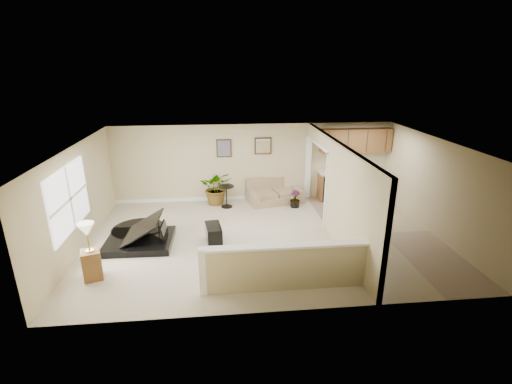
{
  "coord_description": "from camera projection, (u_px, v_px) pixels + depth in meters",
  "views": [
    {
      "loc": [
        -1.11,
        -8.63,
        4.32
      ],
      "look_at": [
        -0.19,
        0.4,
        1.15
      ],
      "focal_mm": 26.0,
      "sensor_mm": 36.0,
      "label": 1
    }
  ],
  "objects": [
    {
      "name": "small_plant",
      "position": [
        295.0,
        200.0,
        11.66
      ],
      "size": [
        0.31,
        0.31,
        0.55
      ],
      "color": "black",
      "rests_on": "floor"
    },
    {
      "name": "floor",
      "position": [
        265.0,
        238.0,
        9.63
      ],
      "size": [
        9.0,
        9.0,
        0.0
      ],
      "primitive_type": "plane",
      "color": "beige",
      "rests_on": "ground"
    },
    {
      "name": "lamp_stand",
      "position": [
        90.0,
        255.0,
        7.69
      ],
      "size": [
        0.47,
        0.47,
        1.27
      ],
      "color": "brown",
      "rests_on": "floor"
    },
    {
      "name": "left_window",
      "position": [
        69.0,
        199.0,
        8.26
      ],
      "size": [
        0.05,
        2.15,
        1.45
      ],
      "primitive_type": "cube",
      "color": "white",
      "rests_on": "left_wall"
    },
    {
      "name": "accent_table",
      "position": [
        226.0,
        194.0,
        11.58
      ],
      "size": [
        0.49,
        0.49,
        0.7
      ],
      "color": "black",
      "rests_on": "floor"
    },
    {
      "name": "right_wall",
      "position": [
        436.0,
        187.0,
        9.65
      ],
      "size": [
        0.04,
        6.0,
        2.5
      ],
      "primitive_type": "cube",
      "color": "#C5B486",
      "rests_on": "floor"
    },
    {
      "name": "kitchen_cabinets",
      "position": [
        351.0,
        173.0,
        12.22
      ],
      "size": [
        2.36,
        0.65,
        2.33
      ],
      "color": "brown",
      "rests_on": "floor"
    },
    {
      "name": "palm_plant",
      "position": [
        217.0,
        188.0,
        11.83
      ],
      "size": [
        1.07,
        0.95,
        1.11
      ],
      "color": "black",
      "rests_on": "floor"
    },
    {
      "name": "wall_art_left",
      "position": [
        224.0,
        148.0,
        11.76
      ],
      "size": [
        0.48,
        0.04,
        0.58
      ],
      "color": "#3A2515",
      "rests_on": "back_wall"
    },
    {
      "name": "back_wall",
      "position": [
        254.0,
        163.0,
        12.04
      ],
      "size": [
        9.0,
        0.04,
        2.5
      ],
      "primitive_type": "cube",
      "color": "#C5B486",
      "rests_on": "floor"
    },
    {
      "name": "loveseat",
      "position": [
        274.0,
        190.0,
        12.12
      ],
      "size": [
        1.91,
        1.33,
        0.97
      ],
      "rotation": [
        0.0,
        0.0,
        0.23
      ],
      "color": "#9A7C62",
      "rests_on": "floor"
    },
    {
      "name": "left_wall",
      "position": [
        77.0,
        199.0,
        8.79
      ],
      "size": [
        0.04,
        6.0,
        2.5
      ],
      "primitive_type": "cube",
      "color": "#C5B486",
      "rests_on": "floor"
    },
    {
      "name": "wall_mirror",
      "position": [
        263.0,
        146.0,
        11.86
      ],
      "size": [
        0.55,
        0.04,
        0.55
      ],
      "color": "#3A2515",
      "rests_on": "back_wall"
    },
    {
      "name": "ceiling",
      "position": [
        266.0,
        144.0,
        8.81
      ],
      "size": [
        9.0,
        6.0,
        0.04
      ],
      "primitive_type": "cube",
      "color": "silver",
      "rests_on": "back_wall"
    },
    {
      "name": "piano_bench",
      "position": [
        214.0,
        234.0,
        9.32
      ],
      "size": [
        0.45,
        0.76,
        0.48
      ],
      "primitive_type": "cube",
      "rotation": [
        0.0,
        0.0,
        0.13
      ],
      "color": "black",
      "rests_on": "floor"
    },
    {
      "name": "interior_partition",
      "position": [
        332.0,
        189.0,
        9.64
      ],
      "size": [
        0.18,
        5.99,
        2.5
      ],
      "color": "#C5B486",
      "rests_on": "floor"
    },
    {
      "name": "kitchen_vinyl",
      "position": [
        381.0,
        233.0,
        9.93
      ],
      "size": [
        2.7,
        6.0,
        0.01
      ],
      "primitive_type": "cube",
      "color": "tan",
      "rests_on": "floor"
    },
    {
      "name": "front_wall",
      "position": [
        287.0,
        251.0,
        6.4
      ],
      "size": [
        9.0,
        0.04,
        2.5
      ],
      "primitive_type": "cube",
      "color": "#C5B486",
      "rests_on": "floor"
    },
    {
      "name": "pony_half_wall",
      "position": [
        283.0,
        266.0,
        7.31
      ],
      "size": [
        3.42,
        0.22,
        1.0
      ],
      "color": "#C5B486",
      "rests_on": "floor"
    },
    {
      "name": "piano",
      "position": [
        137.0,
        218.0,
        9.25
      ],
      "size": [
        1.96,
        2.02,
        1.54
      ],
      "rotation": [
        0.0,
        0.0,
        -0.02
      ],
      "color": "black",
      "rests_on": "floor"
    }
  ]
}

